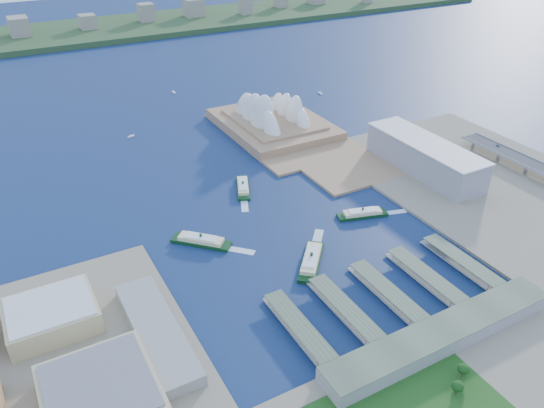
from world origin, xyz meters
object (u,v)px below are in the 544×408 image
toaster_building (424,157)px  ferry_c (311,258)px  opera_house (273,107)px  ferry_d (363,212)px  ferry_a (201,239)px  ferry_b (243,185)px  car_c (498,146)px

toaster_building → ferry_c: 227.94m
opera_house → ferry_c: (-120.32, -286.63, -26.26)m
toaster_building → ferry_d: bearing=-159.9°
toaster_building → ferry_d: 130.40m
opera_house → ferry_a: 287.81m
ferry_a → ferry_b: size_ratio=1.09×
ferry_b → ferry_d: 136.86m
toaster_building → car_c: size_ratio=30.78×
ferry_a → ferry_c: ferry_c is taller
ferry_b → car_c: (312.56, -78.41, 10.63)m
opera_house → toaster_building: bearing=-65.8°
car_c → ferry_d: bearing=-172.3°
toaster_building → ferry_a: toaster_building is taller
ferry_c → ferry_d: size_ratio=1.17×
ferry_b → toaster_building: bearing=5.7°
ferry_a → car_c: (393.55, -2.96, 10.18)m
toaster_building → car_c: bearing=-7.0°
opera_house → car_c: opera_house is taller
opera_house → ferry_c: 311.96m
ferry_a → car_c: car_c is taller
ferry_c → car_c: 327.76m
opera_house → car_c: 292.24m
ferry_c → ferry_d: bearing=-113.5°
car_c → opera_house: bearing=133.0°
toaster_building → ferry_d: (-121.56, -44.55, -15.58)m
ferry_a → car_c: 393.69m
ferry_c → car_c: (319.32, 73.24, 9.84)m
opera_house → ferry_b: (-113.56, -134.98, -27.05)m
toaster_building → ferry_c: (-210.32, -86.63, -14.76)m
toaster_building → ferry_b: bearing=162.3°
ferry_b → car_c: bearing=9.4°
opera_house → toaster_building: 219.62m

